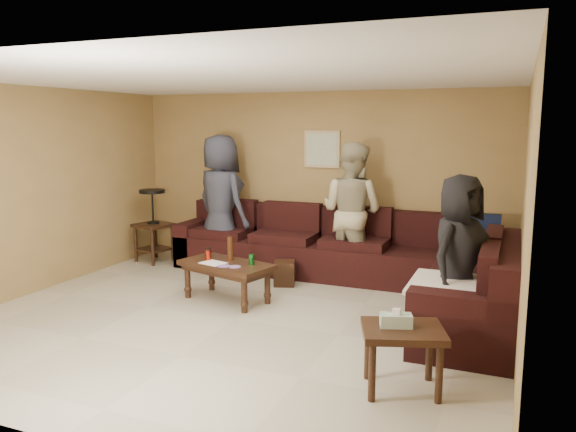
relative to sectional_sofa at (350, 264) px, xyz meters
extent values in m
plane|color=#BCB59F|center=(-0.81, -1.52, -0.33)|extent=(5.50, 5.50, 0.00)
cube|color=white|center=(-0.81, -1.52, 2.12)|extent=(5.50, 5.00, 0.10)
cube|color=#997B48|center=(-0.81, 0.98, 0.92)|extent=(5.50, 0.10, 2.50)
cube|color=#997B48|center=(-0.81, -4.02, 0.92)|extent=(5.50, 0.10, 2.50)
cube|color=#997B48|center=(-3.56, -1.52, 0.92)|extent=(0.10, 5.00, 2.50)
cube|color=#997B48|center=(1.94, -1.52, 0.92)|extent=(0.10, 5.00, 2.50)
cube|color=black|center=(-0.81, 0.53, -0.10)|extent=(3.70, 0.90, 0.45)
cube|color=black|center=(-0.81, 0.86, 0.35)|extent=(3.70, 0.24, 0.45)
cube|color=black|center=(-2.54, 0.53, -0.01)|extent=(0.24, 0.90, 0.63)
cube|color=black|center=(1.49, -0.92, -0.10)|extent=(0.90, 2.00, 0.45)
cube|color=black|center=(1.82, -0.92, 0.35)|extent=(0.24, 2.00, 0.45)
cube|color=black|center=(1.49, -1.80, -0.01)|extent=(0.90, 0.24, 0.63)
cube|color=#101835|center=(1.49, 0.53, 0.42)|extent=(0.45, 0.14, 0.45)
cube|color=white|center=(1.49, -1.37, 0.25)|extent=(1.00, 0.85, 0.04)
cube|color=#321C10|center=(-1.21, -0.98, 0.10)|extent=(1.20, 0.81, 0.06)
cube|color=#321C10|center=(-1.21, -0.98, 0.04)|extent=(1.11, 0.72, 0.05)
cylinder|color=#321C10|center=(-1.70, -1.05, -0.13)|extent=(0.07, 0.07, 0.40)
cylinder|color=#321C10|center=(-0.83, -1.28, -0.13)|extent=(0.07, 0.07, 0.40)
cylinder|color=#321C10|center=(-1.59, -0.67, -0.13)|extent=(0.07, 0.07, 0.40)
cylinder|color=#321C10|center=(-0.72, -0.90, -0.13)|extent=(0.07, 0.07, 0.40)
cylinder|color=red|center=(-1.46, -0.96, 0.19)|extent=(0.07, 0.07, 0.12)
cylinder|color=#167D26|center=(-0.89, -0.96, 0.19)|extent=(0.07, 0.07, 0.12)
cylinder|color=#3B1E0D|center=(-1.23, -0.85, 0.27)|extent=(0.07, 0.07, 0.28)
cylinder|color=black|center=(-1.56, -0.80, 0.19)|extent=(0.08, 0.08, 0.11)
cube|color=silver|center=(-1.34, -1.07, 0.14)|extent=(0.33, 0.28, 0.00)
cylinder|color=#CF498A|center=(-1.15, -1.15, 0.14)|extent=(0.14, 0.14, 0.01)
cylinder|color=#CF498A|center=(-1.02, -1.13, 0.14)|extent=(0.14, 0.14, 0.01)
cube|color=#321C10|center=(-3.14, 0.30, 0.23)|extent=(0.58, 0.58, 0.05)
cube|color=#321C10|center=(-3.14, 0.30, -0.13)|extent=(0.51, 0.51, 0.03)
cylinder|color=#321C10|center=(-3.38, 0.16, -0.05)|extent=(0.05, 0.05, 0.55)
cylinder|color=#321C10|center=(-3.01, 0.07, -0.05)|extent=(0.05, 0.05, 0.55)
cylinder|color=#321C10|center=(-3.28, 0.53, -0.05)|extent=(0.05, 0.05, 0.55)
cylinder|color=#321C10|center=(-2.91, 0.44, -0.05)|extent=(0.05, 0.05, 0.55)
cylinder|color=black|center=(-3.14, 0.30, 0.27)|extent=(0.17, 0.17, 0.03)
cylinder|color=black|center=(-3.14, 0.30, 0.51)|extent=(0.03, 0.03, 0.46)
cylinder|color=black|center=(-3.14, 0.30, 0.74)|extent=(0.38, 0.38, 0.05)
cube|color=#321C10|center=(1.12, -2.45, 0.15)|extent=(0.75, 0.68, 0.06)
cylinder|color=#321C10|center=(0.95, -2.71, -0.09)|extent=(0.06, 0.06, 0.48)
cylinder|color=#321C10|center=(1.42, -2.55, -0.09)|extent=(0.06, 0.06, 0.48)
cylinder|color=#321C10|center=(0.83, -2.35, -0.09)|extent=(0.06, 0.06, 0.48)
cylinder|color=#321C10|center=(1.29, -2.19, -0.09)|extent=(0.06, 0.06, 0.48)
cube|color=silver|center=(1.07, -2.45, 0.23)|extent=(0.27, 0.19, 0.10)
cube|color=silver|center=(1.07, -2.45, 0.30)|extent=(0.06, 0.04, 0.05)
cube|color=#321C10|center=(-0.84, -0.12, -0.17)|extent=(0.34, 0.34, 0.32)
cube|color=tan|center=(-0.71, 0.96, 1.37)|extent=(0.52, 0.03, 0.52)
cube|color=beige|center=(-0.71, 0.95, 1.37)|extent=(0.44, 0.01, 0.44)
imported|color=#2E3040|center=(-2.06, 0.44, 0.63)|extent=(1.10, 0.93, 1.91)
imported|color=tan|center=(-0.13, 0.47, 0.58)|extent=(1.04, 0.91, 1.82)
imported|color=black|center=(1.38, -1.10, 0.47)|extent=(0.78, 0.91, 1.58)
camera|label=1|loc=(1.86, -6.57, 1.72)|focal=35.00mm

